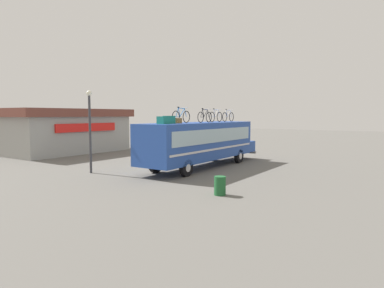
{
  "coord_description": "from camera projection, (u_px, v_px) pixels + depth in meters",
  "views": [
    {
      "loc": [
        -18.25,
        -11.79,
        3.42
      ],
      "look_at": [
        -0.9,
        0.0,
        1.6
      ],
      "focal_mm": 31.64,
      "sensor_mm": 36.0,
      "label": 1
    }
  ],
  "objects": [
    {
      "name": "rooftop_bicycle_1",
      "position": [
        181.0,
        116.0,
        20.35
      ],
      "size": [
        1.81,
        0.44,
        0.98
      ],
      "color": "black",
      "rests_on": "bus"
    },
    {
      "name": "rooftop_bicycle_4",
      "position": [
        228.0,
        116.0,
        24.95
      ],
      "size": [
        1.74,
        0.44,
        0.91
      ],
      "color": "black",
      "rests_on": "bus"
    },
    {
      "name": "street_lamp",
      "position": [
        90.0,
        124.0,
        19.67
      ],
      "size": [
        0.31,
        0.31,
        4.82
      ],
      "color": "#38383D",
      "rests_on": "ground"
    },
    {
      "name": "luggage_bag_3",
      "position": [
        177.0,
        121.0,
        19.73
      ],
      "size": [
        0.48,
        0.38,
        0.31
      ],
      "primitive_type": "cube",
      "color": "olive",
      "rests_on": "bus"
    },
    {
      "name": "ground_plane",
      "position": [
        200.0,
        168.0,
        21.94
      ],
      "size": [
        120.0,
        120.0,
        0.0
      ],
      "primitive_type": "plane",
      "color": "#605E59"
    },
    {
      "name": "bus",
      "position": [
        202.0,
        141.0,
        21.96
      ],
      "size": [
        11.33,
        2.57,
        2.92
      ],
      "color": "#23479E",
      "rests_on": "ground"
    },
    {
      "name": "rooftop_bicycle_2",
      "position": [
        205.0,
        117.0,
        21.58
      ],
      "size": [
        1.67,
        0.44,
        0.91
      ],
      "color": "black",
      "rests_on": "bus"
    },
    {
      "name": "trash_bin",
      "position": [
        220.0,
        186.0,
        14.39
      ],
      "size": [
        0.5,
        0.5,
        0.81
      ],
      "primitive_type": "cylinder",
      "color": "#1E592D",
      "rests_on": "ground"
    },
    {
      "name": "rooftop_bicycle_3",
      "position": [
        216.0,
        116.0,
        23.33
      ],
      "size": [
        1.71,
        0.44,
        0.93
      ],
      "color": "black",
      "rests_on": "bus"
    },
    {
      "name": "luggage_bag_2",
      "position": [
        169.0,
        120.0,
        19.09
      ],
      "size": [
        0.74,
        0.33,
        0.44
      ],
      "primitive_type": "cube",
      "color": "#1E7F66",
      "rests_on": "bus"
    },
    {
      "name": "roadside_building",
      "position": [
        60.0,
        130.0,
        31.22
      ],
      "size": [
        11.08,
        8.17,
        3.94
      ],
      "color": "#9E9E99",
      "rests_on": "ground"
    },
    {
      "name": "luggage_bag_1",
      "position": [
        163.0,
        120.0,
        18.25
      ],
      "size": [
        0.5,
        0.48,
        0.41
      ],
      "primitive_type": "cube",
      "color": "#1E7F66",
      "rests_on": "bus"
    }
  ]
}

